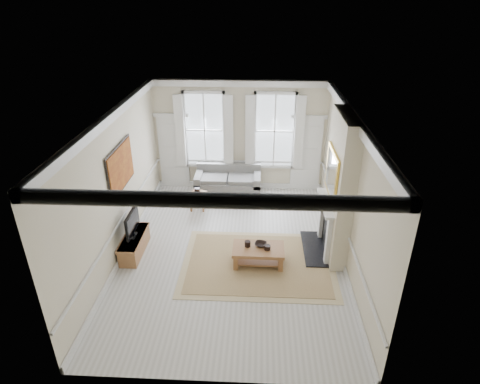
# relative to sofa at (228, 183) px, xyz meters

# --- Properties ---
(floor) EXTENTS (7.20, 7.20, 0.00)m
(floor) POSITION_rel_sofa_xyz_m (0.33, -3.11, -0.37)
(floor) COLOR #B7B5AD
(floor) RESTS_ON ground
(ceiling) EXTENTS (7.20, 7.20, 0.00)m
(ceiling) POSITION_rel_sofa_xyz_m (0.33, -3.11, 3.03)
(ceiling) COLOR white
(ceiling) RESTS_ON back_wall
(back_wall) EXTENTS (5.20, 0.00, 5.20)m
(back_wall) POSITION_rel_sofa_xyz_m (0.33, 0.49, 1.33)
(back_wall) COLOR beige
(back_wall) RESTS_ON floor
(left_wall) EXTENTS (0.00, 7.20, 7.20)m
(left_wall) POSITION_rel_sofa_xyz_m (-2.27, -3.11, 1.33)
(left_wall) COLOR beige
(left_wall) RESTS_ON floor
(right_wall) EXTENTS (0.00, 7.20, 7.20)m
(right_wall) POSITION_rel_sofa_xyz_m (2.93, -3.11, 1.33)
(right_wall) COLOR beige
(right_wall) RESTS_ON floor
(window_left) EXTENTS (1.26, 0.20, 2.20)m
(window_left) POSITION_rel_sofa_xyz_m (-0.72, 0.44, 1.53)
(window_left) COLOR #B2BCC6
(window_left) RESTS_ON back_wall
(window_right) EXTENTS (1.26, 0.20, 2.20)m
(window_right) POSITION_rel_sofa_xyz_m (1.38, 0.44, 1.53)
(window_right) COLOR #B2BCC6
(window_right) RESTS_ON back_wall
(door_left) EXTENTS (0.90, 0.08, 2.30)m
(door_left) POSITION_rel_sofa_xyz_m (-1.72, 0.45, 0.78)
(door_left) COLOR silver
(door_left) RESTS_ON floor
(door_right) EXTENTS (0.90, 0.08, 2.30)m
(door_right) POSITION_rel_sofa_xyz_m (2.38, 0.45, 0.78)
(door_right) COLOR silver
(door_right) RESTS_ON floor
(painting) EXTENTS (0.05, 1.66, 1.06)m
(painting) POSITION_rel_sofa_xyz_m (-2.23, -2.81, 1.68)
(painting) COLOR #B1691E
(painting) RESTS_ON left_wall
(chimney_breast) EXTENTS (0.35, 1.70, 3.38)m
(chimney_breast) POSITION_rel_sofa_xyz_m (2.75, -2.91, 1.33)
(chimney_breast) COLOR beige
(chimney_breast) RESTS_ON floor
(hearth) EXTENTS (0.55, 1.50, 0.05)m
(hearth) POSITION_rel_sofa_xyz_m (2.33, -2.91, -0.34)
(hearth) COLOR black
(hearth) RESTS_ON floor
(fireplace) EXTENTS (0.21, 1.45, 1.33)m
(fireplace) POSITION_rel_sofa_xyz_m (2.53, -2.91, 0.36)
(fireplace) COLOR silver
(fireplace) RESTS_ON floor
(mirror) EXTENTS (0.06, 1.26, 1.06)m
(mirror) POSITION_rel_sofa_xyz_m (2.54, -2.91, 1.68)
(mirror) COLOR gold
(mirror) RESTS_ON chimney_breast
(sofa) EXTENTS (1.98, 0.96, 0.89)m
(sofa) POSITION_rel_sofa_xyz_m (0.00, 0.00, 0.00)
(sofa) COLOR #5A5A58
(sofa) RESTS_ON floor
(side_table) EXTENTS (0.55, 0.55, 0.52)m
(side_table) POSITION_rel_sofa_xyz_m (-0.80, -1.01, 0.05)
(side_table) COLOR brown
(side_table) RESTS_ON floor
(rug) EXTENTS (3.50, 2.60, 0.02)m
(rug) POSITION_rel_sofa_xyz_m (0.96, -3.54, -0.36)
(rug) COLOR olive
(rug) RESTS_ON floor
(coffee_table) EXTENTS (1.18, 0.69, 0.44)m
(coffee_table) POSITION_rel_sofa_xyz_m (0.96, -3.54, -0.01)
(coffee_table) COLOR brown
(coffee_table) RESTS_ON rug
(ceramic_pot_a) EXTENTS (0.13, 0.13, 0.13)m
(ceramic_pot_a) POSITION_rel_sofa_xyz_m (0.71, -3.49, 0.14)
(ceramic_pot_a) COLOR black
(ceramic_pot_a) RESTS_ON coffee_table
(ceramic_pot_b) EXTENTS (0.14, 0.14, 0.10)m
(ceramic_pot_b) POSITION_rel_sofa_xyz_m (1.16, -3.59, 0.12)
(ceramic_pot_b) COLOR black
(ceramic_pot_b) RESTS_ON coffee_table
(bowl) EXTENTS (0.33, 0.33, 0.07)m
(bowl) POSITION_rel_sofa_xyz_m (1.01, -3.44, 0.10)
(bowl) COLOR black
(bowl) RESTS_ON coffee_table
(tv_stand) EXTENTS (0.41, 1.28, 0.46)m
(tv_stand) POSITION_rel_sofa_xyz_m (-2.01, -3.23, -0.14)
(tv_stand) COLOR brown
(tv_stand) RESTS_ON floor
(tv) EXTENTS (0.08, 0.90, 0.68)m
(tv) POSITION_rel_sofa_xyz_m (-1.99, -3.23, 0.48)
(tv) COLOR black
(tv) RESTS_ON tv_stand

